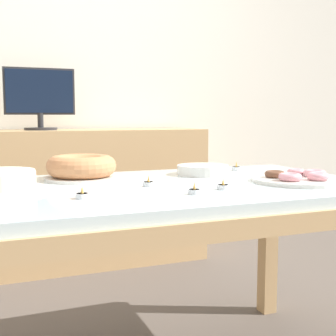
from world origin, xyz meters
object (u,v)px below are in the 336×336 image
(tealight_near_front, at_px, (149,184))
(cake_chocolate_round, at_px, (0,182))
(pastry_platter, at_px, (300,178))
(tealight_right_edge, at_px, (223,186))
(computer_monitor, at_px, (40,99))
(plate_stack, at_px, (203,170))
(tealight_left_edge, at_px, (236,168))
(cake_golden_bundt, at_px, (82,168))
(tealight_near_cakes, at_px, (82,195))
(tealight_centre, at_px, (194,191))

(tealight_near_front, bearing_deg, cake_chocolate_round, 172.76)
(cake_chocolate_round, height_order, tealight_near_front, cake_chocolate_round)
(cake_chocolate_round, height_order, pastry_platter, cake_chocolate_round)
(tealight_right_edge, bearing_deg, pastry_platter, 8.54)
(computer_monitor, distance_m, tealight_right_edge, 1.72)
(plate_stack, xyz_separation_m, tealight_left_edge, (0.21, 0.08, -0.01))
(cake_golden_bundt, height_order, pastry_platter, cake_golden_bundt)
(plate_stack, xyz_separation_m, tealight_near_cakes, (-0.57, -0.36, -0.01))
(pastry_platter, xyz_separation_m, plate_stack, (-0.24, 0.32, 0.01))
(cake_chocolate_round, height_order, tealight_right_edge, cake_chocolate_round)
(pastry_platter, relative_size, tealight_centre, 8.79)
(plate_stack, height_order, tealight_near_cakes, plate_stack)
(computer_monitor, xyz_separation_m, tealight_near_front, (0.18, -1.49, -0.33))
(cake_chocolate_round, height_order, tealight_centre, cake_chocolate_round)
(tealight_near_cakes, bearing_deg, pastry_platter, 3.46)
(plate_stack, height_order, tealight_near_front, plate_stack)
(plate_stack, relative_size, tealight_centre, 5.25)
(computer_monitor, xyz_separation_m, tealight_right_edge, (0.38, -1.64, -0.33))
(computer_monitor, relative_size, tealight_left_edge, 10.60)
(tealight_right_edge, bearing_deg, tealight_near_front, 142.90)
(tealight_left_edge, height_order, tealight_centre, same)
(tealight_centre, bearing_deg, tealight_near_front, 110.66)
(plate_stack, bearing_deg, tealight_near_cakes, -147.29)
(tealight_near_cakes, bearing_deg, tealight_left_edge, 30.17)
(tealight_near_cakes, bearing_deg, cake_chocolate_round, 135.76)
(computer_monitor, xyz_separation_m, cake_golden_bundt, (0.00, -1.23, -0.30))
(plate_stack, bearing_deg, cake_golden_bundt, 175.13)
(cake_golden_bundt, bearing_deg, cake_chocolate_round, -146.68)
(tealight_near_front, relative_size, tealight_centre, 1.00)
(plate_stack, distance_m, tealight_centre, 0.48)
(tealight_centre, bearing_deg, cake_golden_bundt, 118.90)
(tealight_near_cakes, relative_size, tealight_centre, 1.00)
(computer_monitor, bearing_deg, tealight_centre, -81.47)
(computer_monitor, height_order, tealight_right_edge, computer_monitor)
(cake_golden_bundt, height_order, tealight_left_edge, cake_golden_bundt)
(cake_chocolate_round, bearing_deg, tealight_near_front, -7.24)
(cake_chocolate_round, xyz_separation_m, tealight_right_edge, (0.68, -0.21, -0.02))
(plate_stack, relative_size, tealight_left_edge, 5.25)
(computer_monitor, relative_size, plate_stack, 2.02)
(pastry_platter, distance_m, plate_stack, 0.40)
(computer_monitor, distance_m, cake_golden_bundt, 1.27)
(tealight_near_front, distance_m, tealight_centre, 0.22)
(cake_chocolate_round, relative_size, tealight_left_edge, 7.51)
(cake_golden_bundt, relative_size, tealight_near_front, 6.93)
(cake_chocolate_round, xyz_separation_m, tealight_near_cakes, (0.22, -0.21, -0.02))
(tealight_right_edge, bearing_deg, plate_stack, 73.77)
(plate_stack, bearing_deg, tealight_centre, -119.22)
(pastry_platter, bearing_deg, tealight_right_edge, -171.46)
(cake_chocolate_round, relative_size, tealight_centre, 7.51)
(plate_stack, xyz_separation_m, tealight_near_front, (-0.31, -0.21, -0.01))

